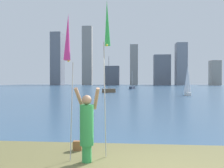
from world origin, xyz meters
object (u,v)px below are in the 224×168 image
(kite_flag_left, at_px, (68,40))
(sailboat_7, at_px, (188,81))
(kite_flag_right, at_px, (107,27))
(sailboat_6, at_px, (109,90))
(person, at_px, (87,125))
(sailboat_2, at_px, (132,88))
(bag, at_px, (78,146))

(kite_flag_left, xyz_separation_m, sailboat_7, (8.89, 27.16, -0.95))
(kite_flag_right, height_order, sailboat_6, sailboat_6)
(kite_flag_left, xyz_separation_m, sailboat_6, (-2.40, 34.02, -2.52))
(kite_flag_right, xyz_separation_m, sailboat_6, (-3.24, 33.17, -3.01))
(person, bearing_deg, sailboat_7, 64.73)
(kite_flag_left, xyz_separation_m, sailboat_2, (1.47, 51.28, -2.55))
(person, distance_m, bag, 1.27)
(kite_flag_left, height_order, kite_flag_right, kite_flag_right)
(person, xyz_separation_m, kite_flag_left, (-0.42, -0.16, 2.03))
(person, bearing_deg, sailboat_6, 86.90)
(sailboat_7, bearing_deg, sailboat_6, 148.68)
(kite_flag_left, distance_m, kite_flag_right, 1.29)
(sailboat_7, bearing_deg, sailboat_2, 107.09)
(person, bearing_deg, bag, 107.72)
(kite_flag_left, relative_size, sailboat_2, 0.83)
(kite_flag_left, distance_m, sailboat_7, 28.59)
(person, distance_m, kite_flag_left, 2.08)
(sailboat_6, bearing_deg, kite_flag_right, -84.43)
(kite_flag_left, relative_size, bag, 13.48)
(person, height_order, sailboat_6, sailboat_6)
(sailboat_7, bearing_deg, person, -107.42)
(bag, height_order, sailboat_7, sailboat_7)
(bag, relative_size, sailboat_6, 0.04)
(sailboat_2, bearing_deg, bag, -91.71)
(kite_flag_left, bearing_deg, sailboat_6, 94.03)
(kite_flag_left, distance_m, sailboat_6, 34.20)
(sailboat_6, distance_m, sailboat_7, 13.31)
(kite_flag_right, distance_m, bag, 3.39)
(kite_flag_right, relative_size, bag, 15.55)
(sailboat_6, height_order, sailboat_7, sailboat_6)
(bag, bearing_deg, sailboat_6, 94.12)
(sailboat_6, bearing_deg, bag, -85.88)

